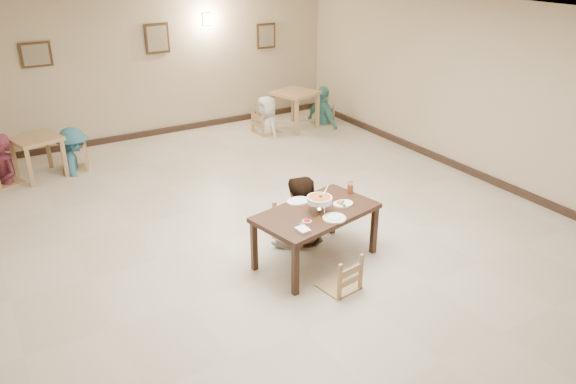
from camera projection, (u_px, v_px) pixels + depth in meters
floor at (276, 227)px, 8.17m from camera, size 10.00×10.00×0.00m
ceiling at (274, 13)px, 6.93m from camera, size 10.00×10.00×0.00m
wall_back at (154, 64)px, 11.46m from camera, size 10.00×0.00×10.00m
wall_right at (482, 91)px, 9.42m from camera, size 0.00×10.00×10.00m
baseboard_back at (161, 131)px, 12.03m from camera, size 8.00×0.06×0.12m
baseboard_right at (469, 171)px, 10.00m from camera, size 0.06×10.00×0.12m
picture_a at (36, 55)px, 10.24m from camera, size 0.55×0.04×0.45m
picture_b at (157, 39)px, 11.27m from camera, size 0.50×0.04×0.60m
picture_c at (266, 36)px, 12.50m from camera, size 0.45×0.04×0.55m
wall_sconce at (207, 19)px, 11.66m from camera, size 0.16×0.05×0.22m
main_table at (316, 216)px, 7.07m from camera, size 1.69×1.17×0.73m
chair_far at (296, 204)px, 7.69m from camera, size 0.48×0.48×1.03m
chair_near at (340, 255)px, 6.59m from camera, size 0.42×0.42×0.89m
main_diner at (298, 178)px, 7.48m from camera, size 1.03×0.87×1.85m
curry_warmer at (319, 200)px, 6.94m from camera, size 0.35×0.32×0.28m
rice_plate_far at (298, 201)px, 7.26m from camera, size 0.32×0.32×0.07m
rice_plate_near at (334, 218)px, 6.82m from camera, size 0.29×0.29×0.07m
fried_plate at (343, 203)px, 7.18m from camera, size 0.27×0.27×0.06m
chili_dish at (307, 221)px, 6.74m from camera, size 0.11×0.11×0.02m
napkin_cutlery at (303, 230)px, 6.54m from camera, size 0.16×0.26×0.03m
drink_glass at (350, 188)px, 7.49m from camera, size 0.08×0.08×0.16m
bg_table_left at (37, 145)px, 9.66m from camera, size 0.90×0.90×0.73m
bg_table_right at (295, 98)px, 12.16m from camera, size 1.03×1.03×0.82m
bg_chair_ll at (1, 156)px, 9.42m from camera, size 0.47×0.47×1.00m
bg_chair_lr at (72, 145)px, 10.02m from camera, size 0.45×0.45×0.95m
bg_chair_rl at (266, 109)px, 11.93m from camera, size 0.49×0.49×1.04m
bg_chair_rr at (323, 105)px, 12.53m from camera, size 0.41×0.41×0.86m
bg_diner_b at (69, 128)px, 9.89m from camera, size 0.68×1.06×1.56m
bg_diner_c at (266, 96)px, 11.82m from camera, size 0.57×0.82×1.60m
bg_diner_d at (323, 86)px, 12.35m from camera, size 0.48×1.03×1.72m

